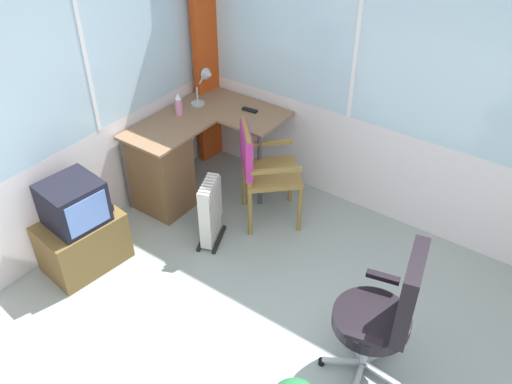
{
  "coord_description": "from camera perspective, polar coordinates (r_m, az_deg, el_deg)",
  "views": [
    {
      "loc": [
        -1.74,
        -0.97,
        3.19
      ],
      "look_at": [
        0.88,
        0.9,
        0.79
      ],
      "focal_mm": 37.87,
      "sensor_mm": 36.0,
      "label": 1
    }
  ],
  "objects": [
    {
      "name": "space_heater",
      "position": [
        4.62,
        -4.79,
        -1.94
      ],
      "size": [
        0.41,
        0.29,
        0.61
      ],
      "color": "silver",
      "rests_on": "ground"
    },
    {
      "name": "curtain_corner",
      "position": [
        5.35,
        -5.19,
        15.68
      ],
      "size": [
        0.34,
        0.11,
        2.56
      ],
      "primitive_type": "cube",
      "rotation": [
        0.0,
        0.0,
        -0.11
      ],
      "color": "#BE4115",
      "rests_on": "ground"
    },
    {
      "name": "desk",
      "position": [
        5.02,
        -9.41,
        2.78
      ],
      "size": [
        1.3,
        1.04,
        0.78
      ],
      "color": "#886549",
      "rests_on": "ground"
    },
    {
      "name": "tv_remote",
      "position": [
        5.1,
        -0.67,
        8.65
      ],
      "size": [
        0.06,
        0.15,
        0.02
      ],
      "primitive_type": "cube",
      "rotation": [
        0.0,
        0.0,
        0.11
      ],
      "color": "black",
      "rests_on": "desk"
    },
    {
      "name": "wooden_armchair",
      "position": [
        4.66,
        0.17,
        3.1
      ],
      "size": [
        0.68,
        0.68,
        0.95
      ],
      "color": "olive",
      "rests_on": "ground"
    },
    {
      "name": "office_chair",
      "position": [
        3.5,
        13.7,
        -12.08
      ],
      "size": [
        0.62,
        0.57,
        1.09
      ],
      "color": "#B7B7BF",
      "rests_on": "ground"
    },
    {
      "name": "desk_lamp",
      "position": [
        5.17,
        -5.32,
        11.56
      ],
      "size": [
        0.23,
        0.2,
        0.35
      ],
      "color": "#B2B7BC",
      "rests_on": "desk"
    },
    {
      "name": "spray_bottle",
      "position": [
        5.05,
        -8.19,
        9.13
      ],
      "size": [
        0.06,
        0.06,
        0.22
      ],
      "color": "pink",
      "rests_on": "desk"
    },
    {
      "name": "east_window_panel",
      "position": [
        4.44,
        19.77,
        9.69
      ],
      "size": [
        0.07,
        4.8,
        2.66
      ],
      "color": "silver",
      "rests_on": "ground"
    },
    {
      "name": "north_window_panel",
      "position": [
        4.25,
        -24.63,
        7.23
      ],
      "size": [
        4.28,
        0.07,
        2.66
      ],
      "color": "silver",
      "rests_on": "ground"
    },
    {
      "name": "tv_on_stand",
      "position": [
        4.56,
        -18.07,
        -3.8
      ],
      "size": [
        0.69,
        0.51,
        0.81
      ],
      "color": "brown",
      "rests_on": "ground"
    }
  ]
}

